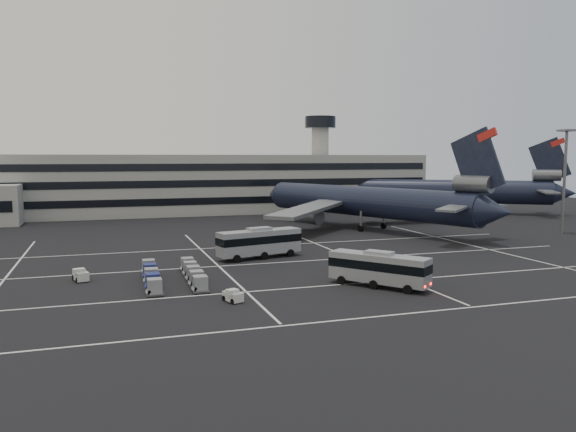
# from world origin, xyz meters

# --- Properties ---
(ground) EXTENTS (260.00, 260.00, 0.00)m
(ground) POSITION_xyz_m (0.00, 0.00, 0.00)
(ground) COLOR black
(ground) RESTS_ON ground
(lane_markings) EXTENTS (90.00, 55.62, 0.01)m
(lane_markings) POSITION_xyz_m (0.95, 0.72, 0.01)
(lane_markings) COLOR silver
(lane_markings) RESTS_ON ground
(terminal) EXTENTS (125.00, 26.00, 24.00)m
(terminal) POSITION_xyz_m (-2.95, 71.14, 6.93)
(terminal) COLOR gray
(terminal) RESTS_ON ground
(hills) EXTENTS (352.00, 180.00, 44.00)m
(hills) POSITION_xyz_m (17.99, 170.00, -12.07)
(hills) COLOR #38332B
(hills) RESTS_ON ground
(lightpole_right) EXTENTS (2.40, 2.40, 18.28)m
(lightpole_right) POSITION_xyz_m (58.00, 15.00, 11.82)
(lightpole_right) COLOR slate
(lightpole_right) RESTS_ON ground
(trijet_main) EXTENTS (43.94, 55.17, 18.08)m
(trijet_main) POSITION_xyz_m (27.28, 30.68, 5.25)
(trijet_main) COLOR black
(trijet_main) RESTS_ON ground
(trijet_far) EXTENTS (50.73, 37.92, 18.08)m
(trijet_far) POSITION_xyz_m (60.37, 52.97, 5.43)
(trijet_far) COLOR black
(trijet_far) RESTS_ON ground
(bus_near) EXTENTS (8.45, 9.98, 3.77)m
(bus_near) POSITION_xyz_m (7.63, -12.18, 2.06)
(bus_near) COLOR #9B9EA3
(bus_near) RESTS_ON ground
(bus_far) EXTENTS (11.99, 5.44, 4.13)m
(bus_far) POSITION_xyz_m (0.31, 7.94, 2.26)
(bus_far) COLOR #9B9EA3
(bus_far) RESTS_ON ground
(tug_a) EXTENTS (1.94, 2.57, 1.48)m
(tug_a) POSITION_xyz_m (-21.90, 0.47, 0.65)
(tug_a) COLOR silver
(tug_a) RESTS_ON ground
(tug_b) EXTENTS (1.84, 2.30, 1.29)m
(tug_b) POSITION_xyz_m (-8.07, -13.39, 0.57)
(tug_b) COLOR silver
(tug_b) RESTS_ON ground
(uld_cluster) EXTENTS (6.45, 12.79, 1.65)m
(uld_cluster) POSITION_xyz_m (-12.48, -3.21, 0.80)
(uld_cluster) COLOR #2D2D30
(uld_cluster) RESTS_ON ground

